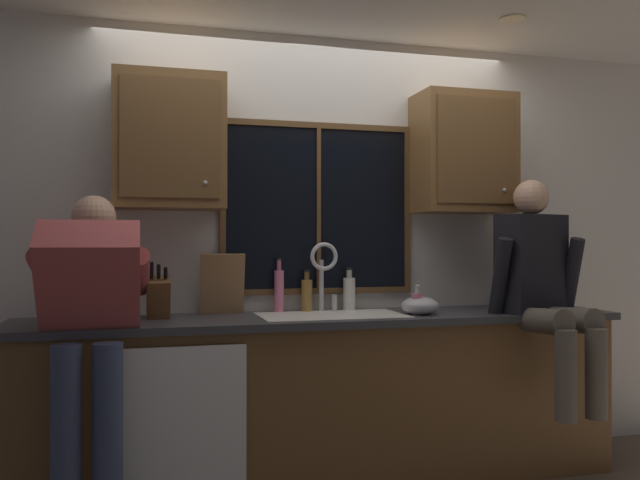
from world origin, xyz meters
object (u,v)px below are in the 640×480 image
(bottle_green_glass, at_px, (279,290))
(person_standing, at_px, (90,322))
(mixing_bowl, at_px, (420,306))
(bottle_tall_clear, at_px, (307,294))
(soap_dispenser, at_px, (417,303))
(knife_block, at_px, (158,298))
(person_sitting_on_counter, at_px, (542,281))
(cutting_board, at_px, (222,284))
(bottle_amber_small, at_px, (349,293))

(bottle_green_glass, bearing_deg, person_standing, -151.54)
(mixing_bowl, distance_m, bottle_tall_clear, 0.66)
(person_standing, height_order, soap_dispenser, person_standing)
(knife_block, distance_m, soap_dispenser, 1.40)
(person_sitting_on_counter, bearing_deg, person_standing, -179.06)
(cutting_board, relative_size, soap_dispenser, 2.05)
(soap_dispenser, bearing_deg, bottle_tall_clear, 148.18)
(person_standing, bearing_deg, bottle_green_glass, 28.46)
(person_standing, distance_m, mixing_bowl, 1.74)
(mixing_bowl, bearing_deg, bottle_amber_small, 134.94)
(cutting_board, distance_m, soap_dispenser, 1.09)
(bottle_green_glass, height_order, bottle_tall_clear, bottle_green_glass)
(soap_dispenser, xyz_separation_m, bottle_green_glass, (-0.71, 0.34, 0.06))
(soap_dispenser, distance_m, bottle_tall_clear, 0.64)
(mixing_bowl, relative_size, bottle_green_glass, 0.68)
(mixing_bowl, height_order, bottle_tall_clear, bottle_tall_clear)
(person_sitting_on_counter, height_order, bottle_tall_clear, person_sitting_on_counter)
(cutting_board, xyz_separation_m, bottle_tall_clear, (0.49, 0.01, -0.07))
(knife_block, xyz_separation_m, cutting_board, (0.35, 0.15, 0.06))
(person_standing, xyz_separation_m, cutting_board, (0.66, 0.52, 0.13))
(person_sitting_on_counter, relative_size, cutting_board, 3.67)
(bottle_green_glass, bearing_deg, mixing_bowl, -23.64)
(person_sitting_on_counter, height_order, mixing_bowl, person_sitting_on_counter)
(soap_dispenser, bearing_deg, bottle_green_glass, 154.30)
(person_sitting_on_counter, xyz_separation_m, knife_block, (-2.07, 0.33, -0.08))
(person_sitting_on_counter, height_order, knife_block, person_sitting_on_counter)
(soap_dispenser, relative_size, bottle_amber_small, 0.67)
(person_standing, height_order, bottle_tall_clear, person_standing)
(person_standing, relative_size, bottle_green_glass, 4.99)
(mixing_bowl, bearing_deg, bottle_tall_clear, 150.84)
(knife_block, bearing_deg, person_sitting_on_counter, -9.08)
(knife_block, relative_size, bottle_amber_small, 1.28)
(knife_block, xyz_separation_m, bottle_tall_clear, (0.84, 0.16, -0.01))
(bottle_amber_small, bearing_deg, knife_block, -171.81)
(mixing_bowl, distance_m, bottle_green_glass, 0.81)
(knife_block, height_order, bottle_tall_clear, knife_block)
(soap_dispenser, xyz_separation_m, bottle_tall_clear, (-0.55, 0.34, 0.03))
(person_sitting_on_counter, distance_m, soap_dispenser, 0.71)
(person_sitting_on_counter, bearing_deg, cutting_board, 164.25)
(person_sitting_on_counter, bearing_deg, bottle_green_glass, 160.36)
(bottle_green_glass, relative_size, bottle_tall_clear, 1.29)
(bottle_tall_clear, distance_m, bottle_amber_small, 0.26)
(person_sitting_on_counter, relative_size, mixing_bowl, 6.00)
(cutting_board, height_order, mixing_bowl, cutting_board)
(cutting_board, bearing_deg, bottle_tall_clear, 1.09)
(soap_dispenser, bearing_deg, bottle_amber_small, 130.71)
(knife_block, bearing_deg, person_standing, -129.97)
(mixing_bowl, bearing_deg, person_sitting_on_counter, -14.92)
(cutting_board, height_order, bottle_amber_small, cutting_board)
(person_standing, xyz_separation_m, bottle_green_glass, (0.99, 0.54, 0.09))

